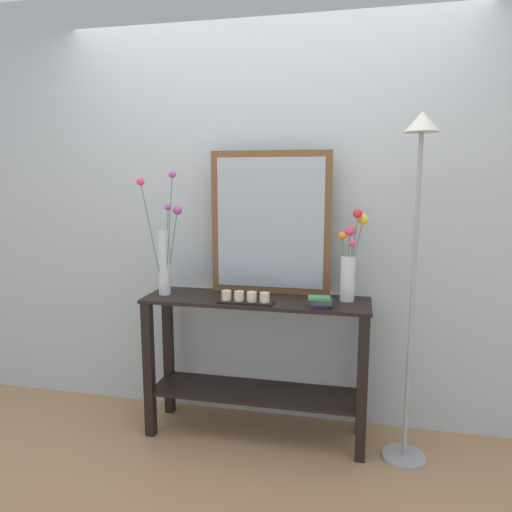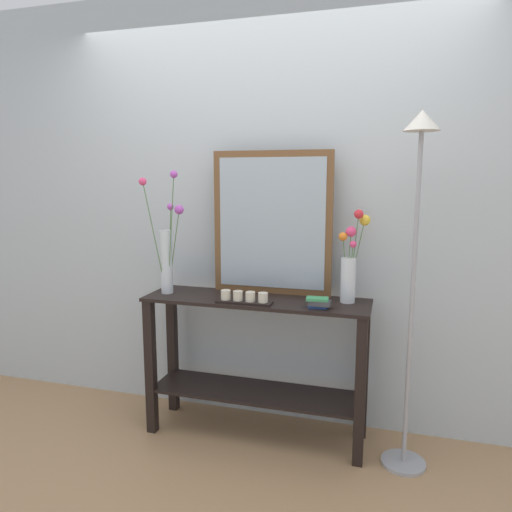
# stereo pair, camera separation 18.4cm
# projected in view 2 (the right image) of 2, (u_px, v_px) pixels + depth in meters

# --- Properties ---
(ground_plane) EXTENTS (7.00, 6.00, 0.02)m
(ground_plane) POSITION_uv_depth(u_px,v_px,m) (256.00, 435.00, 2.91)
(ground_plane) COLOR #A87F56
(wall_back) EXTENTS (6.40, 0.08, 2.70)m
(wall_back) POSITION_uv_depth(u_px,v_px,m) (270.00, 211.00, 2.98)
(wall_back) COLOR #B2BCC1
(wall_back) RESTS_ON ground
(console_table) EXTENTS (1.33, 0.38, 0.86)m
(console_table) POSITION_uv_depth(u_px,v_px,m) (256.00, 351.00, 2.82)
(console_table) COLOR black
(console_table) RESTS_ON ground
(mirror_leaning) EXTENTS (0.73, 0.03, 0.86)m
(mirror_leaning) POSITION_uv_depth(u_px,v_px,m) (272.00, 223.00, 2.83)
(mirror_leaning) COLOR brown
(mirror_leaning) RESTS_ON console_table
(tall_vase_left) EXTENTS (0.23, 0.18, 0.74)m
(tall_vase_left) POSITION_uv_depth(u_px,v_px,m) (167.00, 251.00, 2.86)
(tall_vase_left) COLOR silver
(tall_vase_left) RESTS_ON console_table
(vase_right) EXTENTS (0.17, 0.17, 0.53)m
(vase_right) POSITION_uv_depth(u_px,v_px,m) (350.00, 264.00, 2.67)
(vase_right) COLOR silver
(vase_right) RESTS_ON console_table
(candle_tray) EXTENTS (0.32, 0.09, 0.07)m
(candle_tray) POSITION_uv_depth(u_px,v_px,m) (244.00, 298.00, 2.67)
(candle_tray) COLOR black
(candle_tray) RESTS_ON console_table
(book_stack) EXTENTS (0.14, 0.09, 0.06)m
(book_stack) POSITION_uv_depth(u_px,v_px,m) (319.00, 303.00, 2.56)
(book_stack) COLOR #2D519E
(book_stack) RESTS_ON console_table
(floor_lamp) EXTENTS (0.24, 0.24, 1.88)m
(floor_lamp) POSITION_uv_depth(u_px,v_px,m) (416.00, 235.00, 2.39)
(floor_lamp) COLOR #9E9EA3
(floor_lamp) RESTS_ON ground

